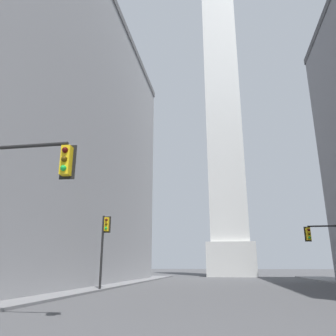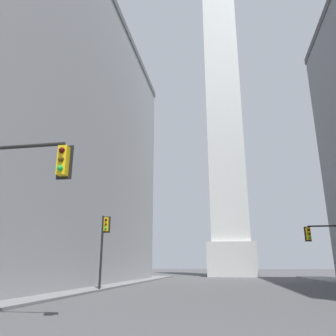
# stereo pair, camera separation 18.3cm
# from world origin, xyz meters

# --- Properties ---
(sidewalk_left) EXTENTS (5.00, 72.75, 0.15)m
(sidewalk_left) POSITION_xyz_m (-12.90, 21.82, 0.07)
(sidewalk_left) COLOR slate
(sidewalk_left) RESTS_ON ground_plane
(obelisk) EXTENTS (8.57, 8.57, 72.82)m
(obelisk) POSITION_xyz_m (0.00, 60.62, 34.95)
(obelisk) COLOR silver
(obelisk) RESTS_ON ground_plane
(traffic_light_mid_left) EXTENTS (0.76, 0.52, 5.81)m
(traffic_light_mid_left) POSITION_xyz_m (-10.55, 23.23, 3.83)
(traffic_light_mid_left) COLOR black
(traffic_light_mid_left) RESTS_ON ground_plane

